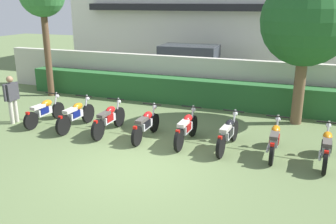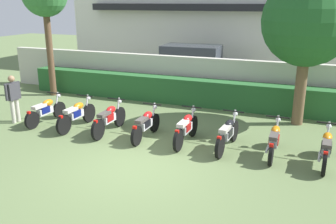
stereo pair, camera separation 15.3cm
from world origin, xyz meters
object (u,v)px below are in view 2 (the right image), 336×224
tree_far_side (308,21)px  motorcycle_in_row_7 (326,148)px  motorcycle_in_row_2 (109,119)px  parked_car (194,65)px  motorcycle_in_row_6 (274,140)px  motorcycle_in_row_3 (146,124)px  motorcycle_in_row_5 (228,134)px  motorcycle_in_row_4 (186,128)px  inspector_person (13,95)px  motorcycle_in_row_0 (46,110)px  motorcycle_in_row_1 (76,114)px

tree_far_side → motorcycle_in_row_7: (0.80, -3.07, -2.84)m
tree_far_side → motorcycle_in_row_2: bearing=-150.3°
tree_far_side → motorcycle_in_row_7: size_ratio=2.56×
parked_car → motorcycle_in_row_6: parked_car is taller
motorcycle_in_row_3 → motorcycle_in_row_7: (4.88, -0.03, 0.01)m
motorcycle_in_row_5 → motorcycle_in_row_2: bearing=94.8°
motorcycle_in_row_4 → inspector_person: inspector_person is taller
parked_car → motorcycle_in_row_2: 7.46m
motorcycle_in_row_0 → motorcycle_in_row_7: size_ratio=1.00×
motorcycle_in_row_4 → motorcycle_in_row_6: bearing=-89.1°
motorcycle_in_row_3 → motorcycle_in_row_4: bearing=-86.9°
tree_far_side → motorcycle_in_row_5: size_ratio=2.42×
tree_far_side → motorcycle_in_row_6: size_ratio=2.57×
motorcycle_in_row_1 → motorcycle_in_row_2: motorcycle_in_row_2 is taller
motorcycle_in_row_3 → motorcycle_in_row_7: bearing=-90.1°
parked_car → motorcycle_in_row_1: parked_car is taller
motorcycle_in_row_2 → motorcycle_in_row_3: (1.24, -0.01, -0.02)m
motorcycle_in_row_1 → motorcycle_in_row_6: size_ratio=1.05×
motorcycle_in_row_4 → motorcycle_in_row_7: (3.65, -0.09, -0.01)m
motorcycle_in_row_2 → motorcycle_in_row_4: motorcycle_in_row_2 is taller
motorcycle_in_row_0 → motorcycle_in_row_3: bearing=-87.7°
motorcycle_in_row_4 → motorcycle_in_row_3: bearing=93.3°
motorcycle_in_row_1 → motorcycle_in_row_2: 1.18m
parked_car → inspector_person: bearing=-118.2°
motorcycle_in_row_5 → motorcycle_in_row_7: 2.47m
parked_car → motorcycle_in_row_4: 7.69m
motorcycle_in_row_4 → inspector_person: size_ratio=1.19×
tree_far_side → motorcycle_in_row_4: size_ratio=2.51×
motorcycle_in_row_6 → motorcycle_in_row_0: bearing=90.2°
tree_far_side → motorcycle_in_row_2: tree_far_side is taller
motorcycle_in_row_7 → tree_far_side: bearing=17.3°
motorcycle_in_row_1 → motorcycle_in_row_3: size_ratio=1.06×
motorcycle_in_row_2 → motorcycle_in_row_3: motorcycle_in_row_2 is taller
motorcycle_in_row_0 → inspector_person: inspector_person is taller
motorcycle_in_row_2 → parked_car: bearing=-3.1°
motorcycle_in_row_5 → inspector_person: size_ratio=1.23×
motorcycle_in_row_4 → motorcycle_in_row_7: size_ratio=1.02×
motorcycle_in_row_1 → motorcycle_in_row_7: (7.30, -0.03, -0.01)m
motorcycle_in_row_1 → motorcycle_in_row_5: (4.84, 0.07, -0.00)m
parked_car → motorcycle_in_row_0: 7.91m
parked_car → motorcycle_in_row_1: (-1.52, -7.44, -0.48)m
tree_far_side → motorcycle_in_row_4: 5.01m
inspector_person → tree_far_side: bearing=20.6°
motorcycle_in_row_7 → motorcycle_in_row_1: bearing=92.5°
motorcycle_in_row_1 → motorcycle_in_row_4: bearing=-87.7°
motorcycle_in_row_0 → motorcycle_in_row_5: bearing=-86.8°
motorcycle_in_row_3 → motorcycle_in_row_1: bearing=90.2°
motorcycle_in_row_3 → motorcycle_in_row_6: bearing=-88.4°
parked_car → motorcycle_in_row_2: parked_car is taller
motorcycle_in_row_3 → motorcycle_in_row_4: 1.23m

